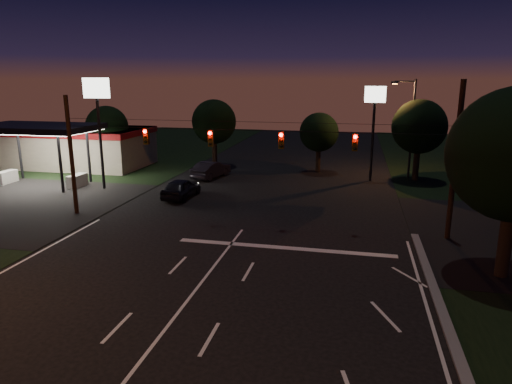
# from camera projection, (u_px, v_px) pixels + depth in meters

# --- Properties ---
(ground) EXTENTS (140.00, 140.00, 0.00)m
(ground) POSITION_uv_depth(u_px,v_px,m) (137.00, 366.00, 14.71)
(ground) COLOR black
(ground) RESTS_ON ground
(stop_bar) EXTENTS (12.00, 0.50, 0.01)m
(stop_bar) POSITION_uv_depth(u_px,v_px,m) (284.00, 248.00, 24.99)
(stop_bar) COLOR silver
(stop_bar) RESTS_ON ground
(utility_pole_right) EXTENTS (0.30, 0.30, 9.00)m
(utility_pole_right) POSITION_uv_depth(u_px,v_px,m) (447.00, 239.00, 26.44)
(utility_pole_right) COLOR black
(utility_pole_right) RESTS_ON ground
(utility_pole_left) EXTENTS (0.28, 0.28, 8.00)m
(utility_pole_left) POSITION_uv_depth(u_px,v_px,m) (77.00, 213.00, 31.42)
(utility_pole_left) COLOR black
(utility_pole_left) RESTS_ON ground
(signal_span) EXTENTS (24.00, 0.40, 1.56)m
(signal_span) POSITION_uv_depth(u_px,v_px,m) (245.00, 138.00, 27.57)
(signal_span) COLOR black
(signal_span) RESTS_ON ground
(gas_station) EXTENTS (14.20, 16.10, 5.25)m
(gas_station) POSITION_uv_depth(u_px,v_px,m) (77.00, 144.00, 47.48)
(gas_station) COLOR gray
(gas_station) RESTS_ON ground
(pole_sign_left_near) EXTENTS (2.20, 0.30, 9.10)m
(pole_sign_left_near) POSITION_uv_depth(u_px,v_px,m) (97.00, 105.00, 36.79)
(pole_sign_left_near) COLOR black
(pole_sign_left_near) RESTS_ON ground
(pole_sign_right) EXTENTS (1.80, 0.30, 8.40)m
(pole_sign_right) POSITION_uv_depth(u_px,v_px,m) (374.00, 111.00, 39.99)
(pole_sign_right) COLOR black
(pole_sign_right) RESTS_ON ground
(street_light_right_far) EXTENTS (2.20, 0.35, 9.00)m
(street_light_right_far) POSITION_uv_depth(u_px,v_px,m) (409.00, 122.00, 41.45)
(street_light_right_far) COLOR black
(street_light_right_far) RESTS_ON ground
(tree_far_a) EXTENTS (4.20, 4.20, 6.42)m
(tree_far_a) POSITION_uv_depth(u_px,v_px,m) (108.00, 127.00, 45.97)
(tree_far_a) COLOR black
(tree_far_a) RESTS_ON ground
(tree_far_b) EXTENTS (4.60, 4.60, 6.98)m
(tree_far_b) POSITION_uv_depth(u_px,v_px,m) (215.00, 122.00, 47.61)
(tree_far_b) COLOR black
(tree_far_b) RESTS_ON ground
(tree_far_c) EXTENTS (3.80, 3.80, 5.86)m
(tree_far_c) POSITION_uv_depth(u_px,v_px,m) (319.00, 133.00, 44.53)
(tree_far_c) COLOR black
(tree_far_c) RESTS_ON ground
(tree_far_d) EXTENTS (4.80, 4.80, 7.30)m
(tree_far_d) POSITION_uv_depth(u_px,v_px,m) (419.00, 127.00, 40.57)
(tree_far_d) COLOR black
(tree_far_d) RESTS_ON ground
(car_oncoming_a) EXTENTS (2.02, 4.58, 1.53)m
(car_oncoming_a) POSITION_uv_depth(u_px,v_px,m) (181.00, 188.00, 35.38)
(car_oncoming_a) COLOR black
(car_oncoming_a) RESTS_ON ground
(car_oncoming_b) EXTENTS (2.70, 5.02, 1.57)m
(car_oncoming_b) POSITION_uv_depth(u_px,v_px,m) (211.00, 170.00, 42.55)
(car_oncoming_b) COLOR black
(car_oncoming_b) RESTS_ON ground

